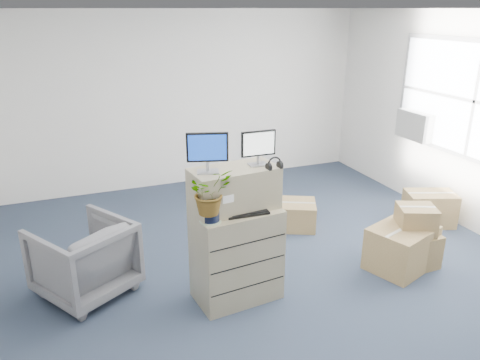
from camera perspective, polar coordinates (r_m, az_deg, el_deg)
name	(u,v)px	position (r m, az deg, el deg)	size (l,w,h in m)	color
ground	(278,286)	(5.16, 4.64, -12.78)	(7.00, 7.00, 0.00)	#252E43
wall_back	(186,100)	(7.75, -6.56, 9.68)	(6.00, 0.02, 2.80)	silver
window	(477,101)	(6.66, 26.88, 8.54)	(0.07, 2.72, 1.52)	gray
ac_unit	(416,125)	(7.31, 20.69, 6.27)	(0.24, 0.60, 0.40)	silver
filing_cabinet_lower	(237,255)	(4.74, -0.42, -9.07)	(0.83, 0.51, 0.97)	#9A8E6A
filing_cabinet_upper	(234,189)	(4.48, -0.71, -1.06)	(0.83, 0.42, 0.42)	#9A8E6A
monitor_left	(207,150)	(4.24, -4.00, 3.63)	(0.37, 0.19, 0.38)	#99999E
monitor_right	(258,146)	(4.44, 2.26, 4.16)	(0.34, 0.14, 0.34)	#99999E
headphones	(274,164)	(4.40, 4.21, 1.94)	(0.15, 0.15, 0.02)	black
keyboard	(247,213)	(4.44, 0.82, -4.01)	(0.41, 0.17, 0.02)	black
mouse	(267,206)	(4.57, 3.28, -3.24)	(0.09, 0.06, 0.03)	silver
water_bottle	(240,195)	(4.56, 0.04, -1.89)	(0.07, 0.07, 0.24)	gray
phone_dock	(229,206)	(4.49, -1.30, -3.24)	(0.07, 0.06, 0.14)	silver
external_drive	(264,196)	(4.79, 2.96, -1.96)	(0.17, 0.12, 0.05)	black
tissue_box	(260,193)	(4.69, 2.48, -1.63)	(0.21, 0.11, 0.08)	#3F80D8
potted_plant	(210,197)	(4.20, -3.71, -2.14)	(0.46, 0.50, 0.42)	#97AA89
office_chair	(84,255)	(5.08, -18.53, -8.72)	(0.84, 0.79, 0.87)	slate
cardboard_boxes	(391,230)	(6.04, 17.95, -5.84)	(2.47, 2.10, 0.71)	olive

